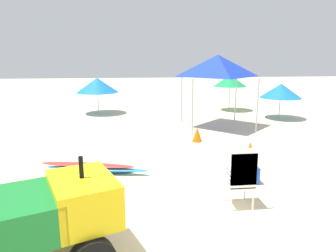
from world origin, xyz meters
TOP-DOWN VIEW (x-y plane):
  - ground at (0.00, 0.00)m, footprint 80.00×80.00m
  - utility_cart at (-2.30, -0.29)m, footprint 2.81×2.07m
  - stacked_plastic_chairs at (1.11, 1.18)m, footprint 0.48×0.48m
  - surfboard_pile at (-1.90, 3.32)m, footprint 2.71×0.92m
  - popup_canopy at (2.51, 8.02)m, footprint 2.50×2.50m
  - beach_umbrella_left at (4.30, 11.90)m, footprint 1.74×1.74m
  - beach_umbrella_mid at (-2.59, 11.74)m, footprint 2.09×2.09m
  - beach_umbrella_far at (5.93, 9.43)m, footprint 1.87×1.87m
  - traffic_cone_near at (2.32, 3.79)m, footprint 0.37×0.37m
  - traffic_cone_far at (1.28, 5.89)m, footprint 0.34×0.34m
  - cooler_box at (1.67, 2.30)m, footprint 0.47×0.34m

SIDE VIEW (x-z plane):
  - ground at x=0.00m, z-range 0.00..0.00m
  - surfboard_pile at x=-1.90m, z-range 0.00..0.24m
  - cooler_box at x=1.67m, z-range 0.00..0.39m
  - traffic_cone_far at x=1.28m, z-range 0.00..0.48m
  - traffic_cone_near at x=2.32m, z-range 0.00..0.53m
  - stacked_plastic_chairs at x=1.11m, z-range 0.10..1.30m
  - utility_cart at x=-2.30m, z-range 0.03..1.53m
  - beach_umbrella_far at x=5.93m, z-range 0.48..2.10m
  - beach_umbrella_mid at x=-2.59m, z-range 0.53..2.34m
  - beach_umbrella_left at x=4.30m, z-range 0.64..2.54m
  - popup_canopy at x=2.51m, z-range 1.02..3.91m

